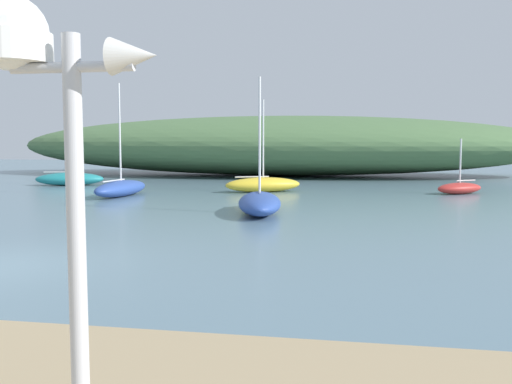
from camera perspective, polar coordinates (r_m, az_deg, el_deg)
The scene contains 7 objects.
distant_hill at distance 41.01m, azimuth 2.16°, elevation 4.73°, with size 39.17×12.72×4.28m, color #517547.
mast_structure at distance 3.99m, azimuth -21.72°, elevation 10.49°, with size 1.26×0.53×3.19m.
sailboat_off_point at distance 32.86m, azimuth -18.38°, elevation 1.27°, with size 3.92×2.41×3.57m.
sailboat_outer_mooring at distance 27.85m, azimuth 19.94°, elevation 0.39°, with size 2.60×2.21×2.57m.
sailboat_centre_water at distance 25.74m, azimuth -13.53°, elevation 0.40°, with size 1.55×4.16×4.99m.
sailboat_by_sandbar at distance 18.97m, azimuth 0.37°, elevation -1.11°, with size 2.13×4.29×4.58m.
sailboat_inner_mooring at distance 27.16m, azimuth 0.73°, elevation 0.78°, with size 3.89×2.83×4.44m.
Camera 1 is at (6.94, -9.72, 2.44)m, focal length 39.44 mm.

